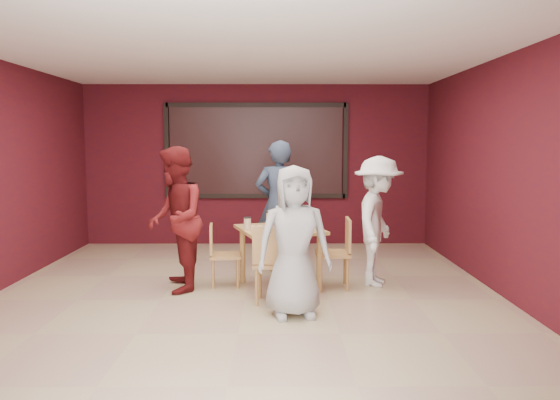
{
  "coord_description": "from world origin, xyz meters",
  "views": [
    {
      "loc": [
        0.37,
        -6.09,
        1.79
      ],
      "look_at": [
        0.4,
        0.55,
        1.09
      ],
      "focal_mm": 35.0,
      "sensor_mm": 36.0,
      "label": 1
    }
  ],
  "objects_px": {
    "diner_front": "(294,241)",
    "diner_left": "(175,219)",
    "chair_right": "(339,249)",
    "dining_table": "(280,235)",
    "chair_front": "(273,259)",
    "diner_back": "(279,205)",
    "chair_back": "(284,237)",
    "diner_right": "(378,221)",
    "chair_left": "(220,251)"
  },
  "relations": [
    {
      "from": "chair_back",
      "to": "chair_left",
      "type": "height_order",
      "value": "chair_back"
    },
    {
      "from": "dining_table",
      "to": "chair_left",
      "type": "xyz_separation_m",
      "value": [
        -0.75,
        0.07,
        -0.22
      ]
    },
    {
      "from": "chair_front",
      "to": "chair_right",
      "type": "height_order",
      "value": "chair_front"
    },
    {
      "from": "chair_front",
      "to": "diner_back",
      "type": "relative_size",
      "value": 0.49
    },
    {
      "from": "chair_front",
      "to": "diner_left",
      "type": "relative_size",
      "value": 0.51
    },
    {
      "from": "dining_table",
      "to": "chair_right",
      "type": "distance_m",
      "value": 0.75
    },
    {
      "from": "chair_front",
      "to": "diner_back",
      "type": "bearing_deg",
      "value": 87.91
    },
    {
      "from": "diner_front",
      "to": "diner_back",
      "type": "bearing_deg",
      "value": 84.67
    },
    {
      "from": "diner_front",
      "to": "chair_front",
      "type": "bearing_deg",
      "value": 108.0
    },
    {
      "from": "dining_table",
      "to": "diner_right",
      "type": "relative_size",
      "value": 0.73
    },
    {
      "from": "chair_back",
      "to": "diner_right",
      "type": "bearing_deg",
      "value": -31.43
    },
    {
      "from": "diner_front",
      "to": "diner_left",
      "type": "xyz_separation_m",
      "value": [
        -1.4,
        0.98,
        0.09
      ]
    },
    {
      "from": "chair_right",
      "to": "diner_front",
      "type": "distance_m",
      "value": 1.28
    },
    {
      "from": "chair_back",
      "to": "diner_right",
      "type": "relative_size",
      "value": 0.53
    },
    {
      "from": "diner_left",
      "to": "diner_right",
      "type": "relative_size",
      "value": 1.08
    },
    {
      "from": "chair_front",
      "to": "chair_right",
      "type": "bearing_deg",
      "value": 40.2
    },
    {
      "from": "chair_right",
      "to": "diner_left",
      "type": "xyz_separation_m",
      "value": [
        -1.98,
        -0.12,
        0.39
      ]
    },
    {
      "from": "chair_back",
      "to": "diner_left",
      "type": "xyz_separation_m",
      "value": [
        -1.32,
        -0.98,
        0.39
      ]
    },
    {
      "from": "dining_table",
      "to": "chair_back",
      "type": "bearing_deg",
      "value": 85.36
    },
    {
      "from": "dining_table",
      "to": "diner_back",
      "type": "relative_size",
      "value": 0.65
    },
    {
      "from": "chair_left",
      "to": "diner_left",
      "type": "distance_m",
      "value": 0.7
    },
    {
      "from": "dining_table",
      "to": "diner_left",
      "type": "bearing_deg",
      "value": -173.36
    },
    {
      "from": "diner_back",
      "to": "diner_right",
      "type": "height_order",
      "value": "diner_back"
    },
    {
      "from": "chair_back",
      "to": "chair_right",
      "type": "relative_size",
      "value": 0.99
    },
    {
      "from": "chair_left",
      "to": "diner_left",
      "type": "xyz_separation_m",
      "value": [
        -0.51,
        -0.21,
        0.44
      ]
    },
    {
      "from": "diner_left",
      "to": "diner_back",
      "type": "bearing_deg",
      "value": 124.07
    },
    {
      "from": "diner_right",
      "to": "chair_front",
      "type": "bearing_deg",
      "value": 141.6
    },
    {
      "from": "chair_right",
      "to": "chair_left",
      "type": "bearing_deg",
      "value": 176.48
    },
    {
      "from": "dining_table",
      "to": "chair_right",
      "type": "xyz_separation_m",
      "value": [
        0.73,
        -0.03,
        -0.17
      ]
    },
    {
      "from": "diner_back",
      "to": "diner_left",
      "type": "relative_size",
      "value": 1.04
    },
    {
      "from": "diner_right",
      "to": "dining_table",
      "type": "bearing_deg",
      "value": 114.95
    },
    {
      "from": "chair_left",
      "to": "diner_right",
      "type": "bearing_deg",
      "value": 1.59
    },
    {
      "from": "chair_left",
      "to": "diner_right",
      "type": "height_order",
      "value": "diner_right"
    },
    {
      "from": "diner_back",
      "to": "diner_right",
      "type": "relative_size",
      "value": 1.12
    },
    {
      "from": "diner_back",
      "to": "dining_table",
      "type": "bearing_deg",
      "value": 85.21
    },
    {
      "from": "dining_table",
      "to": "chair_left",
      "type": "relative_size",
      "value": 1.53
    },
    {
      "from": "dining_table",
      "to": "diner_back",
      "type": "xyz_separation_m",
      "value": [
        -0.01,
        1.09,
        0.25
      ]
    },
    {
      "from": "chair_front",
      "to": "chair_left",
      "type": "distance_m",
      "value": 1.02
    },
    {
      "from": "chair_front",
      "to": "chair_back",
      "type": "relative_size",
      "value": 1.04
    },
    {
      "from": "chair_back",
      "to": "diner_left",
      "type": "bearing_deg",
      "value": -143.5
    },
    {
      "from": "chair_right",
      "to": "diner_left",
      "type": "relative_size",
      "value": 0.49
    },
    {
      "from": "diner_back",
      "to": "chair_right",
      "type": "bearing_deg",
      "value": 118.04
    },
    {
      "from": "chair_left",
      "to": "diner_right",
      "type": "xyz_separation_m",
      "value": [
        1.98,
        0.05,
        0.37
      ]
    },
    {
      "from": "chair_back",
      "to": "diner_right",
      "type": "xyz_separation_m",
      "value": [
        1.17,
        -0.71,
        0.33
      ]
    },
    {
      "from": "dining_table",
      "to": "diner_front",
      "type": "distance_m",
      "value": 1.15
    },
    {
      "from": "dining_table",
      "to": "chair_right",
      "type": "bearing_deg",
      "value": -2.02
    },
    {
      "from": "dining_table",
      "to": "diner_left",
      "type": "distance_m",
      "value": 1.28
    },
    {
      "from": "diner_right",
      "to": "chair_left",
      "type": "bearing_deg",
      "value": 110.97
    },
    {
      "from": "diner_left",
      "to": "diner_right",
      "type": "bearing_deg",
      "value": 85.27
    },
    {
      "from": "diner_front",
      "to": "diner_right",
      "type": "bearing_deg",
      "value": 39.61
    }
  ]
}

